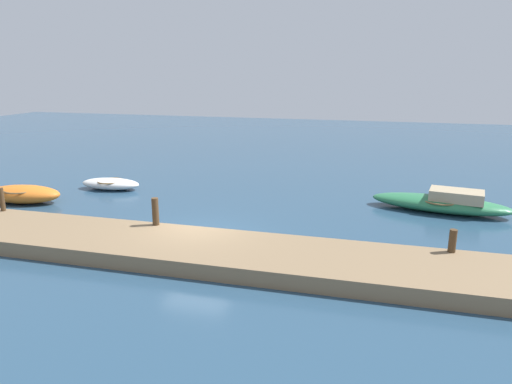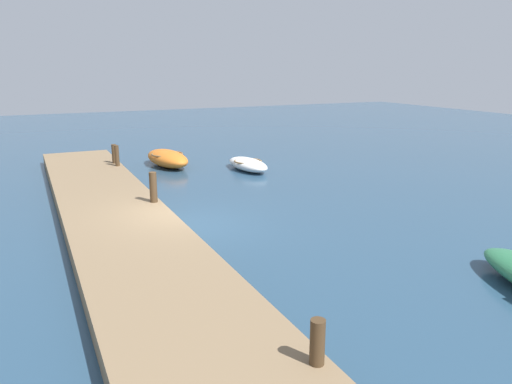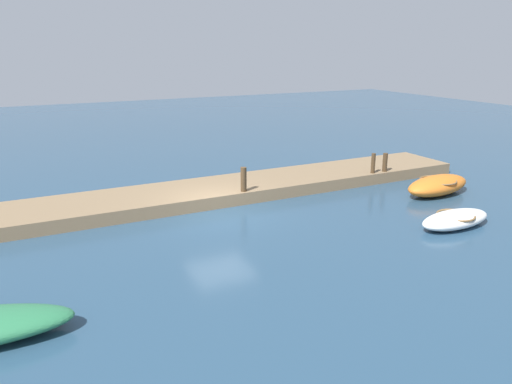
# 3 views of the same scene
# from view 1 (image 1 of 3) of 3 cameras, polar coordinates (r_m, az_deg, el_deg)

# --- Properties ---
(ground_plane) EXTENTS (84.00, 84.00, 0.00)m
(ground_plane) POSITION_cam_1_polar(r_m,az_deg,el_deg) (17.67, -6.98, -5.26)
(ground_plane) COLOR navy
(dock_platform) EXTENTS (25.72, 3.17, 0.51)m
(dock_platform) POSITION_cam_1_polar(r_m,az_deg,el_deg) (15.87, -9.71, -6.75)
(dock_platform) COLOR #846B4C
(dock_platform) RESTS_ON ground_plane
(dinghy_white) EXTENTS (3.17, 1.46, 0.57)m
(dinghy_white) POSITION_cam_1_polar(r_m,az_deg,el_deg) (25.22, -17.29, 0.98)
(dinghy_white) COLOR white
(dinghy_white) RESTS_ON ground_plane
(rowboat_orange) EXTENTS (3.74, 2.00, 0.82)m
(rowboat_orange) POSITION_cam_1_polar(r_m,az_deg,el_deg) (24.16, -26.52, -0.21)
(rowboat_orange) COLOR orange
(rowboat_orange) RESTS_ON ground_plane
(motorboat_green) EXTENTS (6.01, 2.66, 1.02)m
(motorboat_green) POSITION_cam_1_polar(r_m,az_deg,el_deg) (21.82, 21.78, -1.19)
(motorboat_green) COLOR #2D7A4C
(motorboat_green) RESTS_ON ground_plane
(mooring_post_mid_west) EXTENTS (0.19, 0.19, 0.94)m
(mooring_post_mid_west) POSITION_cam_1_polar(r_m,az_deg,el_deg) (21.20, -28.54, -0.81)
(mooring_post_mid_west) COLOR #47331E
(mooring_post_mid_west) RESTS_ON dock_platform
(mooring_post_mid_east) EXTENTS (0.24, 0.24, 1.01)m
(mooring_post_mid_east) POSITION_cam_1_polar(r_m,az_deg,el_deg) (17.33, -12.16, -2.34)
(mooring_post_mid_east) COLOR #47331E
(mooring_post_mid_east) RESTS_ON dock_platform
(mooring_post_east) EXTENTS (0.23, 0.23, 0.73)m
(mooring_post_east) POSITION_cam_1_polar(r_m,az_deg,el_deg) (15.74, 22.82, -5.51)
(mooring_post_east) COLOR #47331E
(mooring_post_east) RESTS_ON dock_platform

